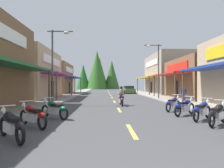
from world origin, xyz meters
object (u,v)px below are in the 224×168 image
object	(u,v)px
streetlamp_right	(156,64)
motorcycle_parked_right_1	(218,114)
streetlamp_left	(56,56)
motorcycle_parked_right_3	(185,106)
pedestrian_browsing	(184,93)
motorcycle_parked_left_2	(33,115)
motorcycle_parked_right_2	(202,110)
motorcycle_parked_left_3	(54,109)
parked_car_curbside	(129,90)
motorcycle_parked_right_4	(173,103)
motorcycle_parked_left_1	(11,125)
rider_cruising_lead	(121,97)

from	to	relation	value
streetlamp_right	motorcycle_parked_right_1	world-z (taller)	streetlamp_right
streetlamp_left	motorcycle_parked_right_3	distance (m)	10.58
pedestrian_browsing	motorcycle_parked_left_2	bearing A→B (deg)	128.27
motorcycle_parked_right_2	motorcycle_parked_left_3	size ratio (longest dim) A/B	0.95
motorcycle_parked_right_3	parked_car_curbside	distance (m)	27.12
motorcycle_parked_right_4	motorcycle_parked_left_3	xyz separation A→B (m)	(-6.91, -2.67, 0.00)
streetlamp_right	parked_car_curbside	world-z (taller)	streetlamp_right
motorcycle_parked_left_1	rider_cruising_lead	distance (m)	10.98
motorcycle_parked_right_3	motorcycle_parked_right_4	size ratio (longest dim) A/B	1.02
streetlamp_right	motorcycle_parked_right_4	xyz separation A→B (m)	(-1.44, -10.08, -3.55)
motorcycle_parked_left_3	streetlamp_left	bearing A→B (deg)	-37.38
motorcycle_parked_left_3	parked_car_curbside	distance (m)	28.83
rider_cruising_lead	pedestrian_browsing	world-z (taller)	pedestrian_browsing
streetlamp_right	motorcycle_parked_left_1	distance (m)	19.20
streetlamp_right	motorcycle_parked_left_1	bearing A→B (deg)	-117.45
motorcycle_parked_right_2	motorcycle_parked_left_2	distance (m)	7.66
motorcycle_parked_right_4	motorcycle_parked_left_2	distance (m)	8.69
streetlamp_right	motorcycle_parked_right_3	size ratio (longest dim) A/B	3.66
motorcycle_parked_left_1	pedestrian_browsing	xyz separation A→B (m)	(10.01, 11.95, 0.42)
motorcycle_parked_right_1	motorcycle_parked_right_3	xyz separation A→B (m)	(-0.32, 2.76, 0.00)
motorcycle_parked_left_3	motorcycle_parked_right_3	bearing A→B (deg)	-132.72
motorcycle_parked_left_2	rider_cruising_lead	distance (m)	9.25
streetlamp_left	motorcycle_parked_right_4	distance (m)	9.73
motorcycle_parked_right_3	motorcycle_parked_left_1	bearing A→B (deg)	173.41
motorcycle_parked_right_2	parked_car_curbside	distance (m)	28.64
motorcycle_parked_right_4	parked_car_curbside	world-z (taller)	parked_car_curbside
motorcycle_parked_right_4	motorcycle_parked_left_3	bearing A→B (deg)	152.95
motorcycle_parked_left_1	pedestrian_browsing	bearing A→B (deg)	-81.29
motorcycle_parked_right_2	motorcycle_parked_left_2	world-z (taller)	same
parked_car_curbside	motorcycle_parked_right_3	bearing A→B (deg)	176.44
streetlamp_left	parked_car_curbside	size ratio (longest dim) A/B	1.38
motorcycle_parked_left_1	motorcycle_parked_left_2	xyz separation A→B (m)	(-0.00, 1.90, 0.00)
motorcycle_parked_right_3	motorcycle_parked_left_2	world-z (taller)	same
motorcycle_parked_left_3	streetlamp_right	bearing A→B (deg)	-82.79
motorcycle_parked_right_4	parked_car_curbside	bearing A→B (deg)	41.50
motorcycle_parked_right_4	motorcycle_parked_right_2	bearing A→B (deg)	-133.67
rider_cruising_lead	parked_car_curbside	xyz separation A→B (m)	(3.19, 21.81, 0.03)
streetlamp_right	motorcycle_parked_left_3	world-z (taller)	streetlamp_right
motorcycle_parked_right_1	motorcycle_parked_right_2	distance (m)	1.24
parked_car_curbside	streetlamp_left	bearing A→B (deg)	155.34
motorcycle_parked_right_4	rider_cruising_lead	bearing A→B (deg)	83.13
motorcycle_parked_left_1	parked_car_curbside	xyz separation A→B (m)	(7.40, 31.94, 0.20)
streetlamp_right	motorcycle_parked_left_2	size ratio (longest dim) A/B	3.88
motorcycle_parked_right_3	motorcycle_parked_left_1	distance (m)	8.73
motorcycle_parked_right_1	pedestrian_browsing	distance (m)	10.18
parked_car_curbside	motorcycle_parked_left_3	bearing A→B (deg)	162.54
pedestrian_browsing	rider_cruising_lead	bearing A→B (deg)	100.55
streetlamp_left	motorcycle_parked_right_2	world-z (taller)	streetlamp_left
motorcycle_parked_left_1	rider_cruising_lead	world-z (taller)	rider_cruising_lead
streetlamp_right	pedestrian_browsing	distance (m)	5.87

